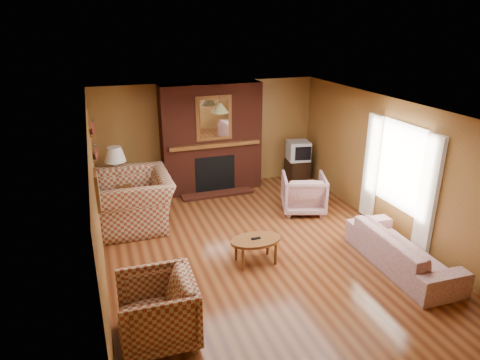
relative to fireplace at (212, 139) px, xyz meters
name	(u,v)px	position (x,y,z in m)	size (l,w,h in m)	color
floor	(261,251)	(0.00, -2.98, -1.18)	(6.50, 6.50, 0.00)	#47200F
ceiling	(264,110)	(0.00, -2.98, 1.22)	(6.50, 6.50, 0.00)	silver
wall_back	(208,136)	(0.00, 0.27, 0.02)	(6.50, 6.50, 0.00)	olive
wall_front	(395,307)	(0.00, -6.23, 0.02)	(6.50, 6.50, 0.00)	olive
wall_left	(97,206)	(-2.50, -2.98, 0.02)	(6.50, 6.50, 0.00)	olive
wall_right	(394,168)	(2.50, -2.98, 0.02)	(6.50, 6.50, 0.00)	olive
fireplace	(212,139)	(0.00, 0.00, 0.00)	(2.20, 0.82, 2.40)	#47190F
window_right	(398,176)	(2.45, -3.18, -0.06)	(0.10, 1.85, 2.00)	beige
bookshelf	(94,140)	(-2.44, -1.08, 0.48)	(0.09, 0.55, 0.71)	brown
botanical_print	(97,190)	(-2.47, -3.28, 0.37)	(0.05, 0.40, 0.50)	brown
pendant_light	(220,108)	(0.00, -0.68, 0.82)	(0.36, 0.36, 0.48)	black
plaid_loveseat	(135,200)	(-1.85, -1.25, -0.69)	(1.51, 1.32, 0.98)	maroon
plaid_armchair	(157,310)	(-1.95, -4.54, -0.76)	(0.89, 0.92, 0.84)	maroon
floral_sofa	(402,250)	(1.90, -4.15, -0.88)	(2.03, 0.80, 0.59)	#B5A78C
floral_armchair	(304,193)	(1.41, -1.75, -0.79)	(0.83, 0.85, 0.78)	#B5A78C
coffee_table	(256,242)	(-0.21, -3.27, -0.82)	(0.82, 0.51, 0.44)	brown
side_table	(119,196)	(-2.10, -0.53, -0.85)	(0.50, 0.50, 0.66)	brown
table_lamp	(115,162)	(-2.10, -0.53, -0.14)	(0.41, 0.41, 0.68)	white
tv_stand	(297,171)	(2.05, -0.18, -0.91)	(0.50, 0.45, 0.54)	black
crt_tv	(298,151)	(2.05, -0.19, -0.41)	(0.56, 0.56, 0.45)	#B2B6BB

